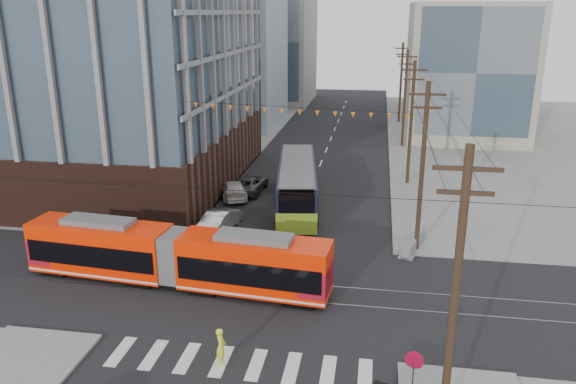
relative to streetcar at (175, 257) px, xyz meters
name	(u,v)px	position (x,y,z in m)	size (l,w,h in m)	color
ground	(253,328)	(5.37, -3.87, -1.71)	(160.00, 160.00, 0.00)	slate
office_building	(59,19)	(-16.63, 19.13, 12.59)	(30.00, 25.00, 28.60)	#381E16
bg_bldg_nw_near	(213,57)	(-11.63, 48.13, 7.29)	(18.00, 16.00, 18.00)	#8C99A5
bg_bldg_ne_near	(467,72)	(21.37, 44.13, 6.29)	(14.00, 14.00, 16.00)	gray
bg_bldg_nw_far	(264,42)	(-8.63, 68.13, 8.29)	(16.00, 18.00, 20.00)	gray
bg_bldg_ne_far	(461,65)	(23.37, 64.13, 5.29)	(16.00, 16.00, 14.00)	#8C99A5
utility_pole_near	(454,301)	(13.87, -9.87, 3.79)	(0.30, 0.30, 11.00)	black
utility_pole_far	(401,83)	(13.87, 52.13, 3.79)	(0.30, 0.30, 11.00)	black
streetcar	(175,257)	(0.00, 0.00, 0.00)	(17.79, 2.50, 3.43)	#FF2300
city_bus	(297,185)	(4.90, 14.30, 0.17)	(2.88, 13.28, 3.76)	black
parked_car_silver	(221,220)	(0.23, 8.66, -0.96)	(1.60, 4.60, 1.51)	silver
parked_car_white	(234,190)	(-0.71, 15.86, -1.01)	(1.99, 4.89, 1.42)	silver
parked_car_grey	(250,184)	(0.27, 17.68, -1.01)	(2.34, 5.07, 1.41)	#484951
pedestrian	(221,347)	(4.63, -7.04, -0.83)	(0.65, 0.43, 1.78)	#EBFF2C
stop_sign	(412,384)	(12.79, -8.87, -0.44)	(0.77, 0.77, 2.54)	maroon
jersey_barrier	(413,243)	(13.67, 7.37, -1.31)	(0.91, 4.06, 0.81)	gray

